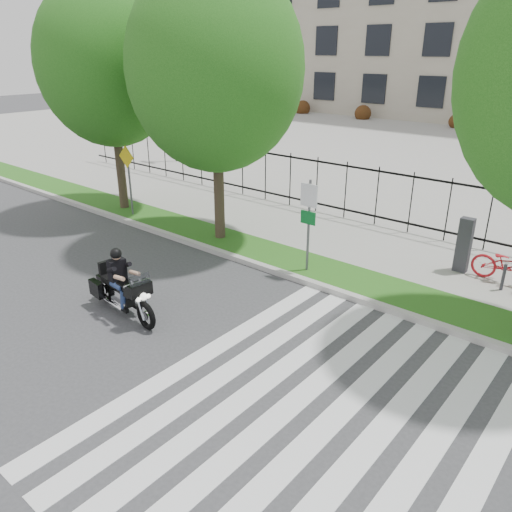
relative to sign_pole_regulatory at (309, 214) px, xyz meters
The scene contains 13 objects.
ground 5.14m from the sign_pole_regulatory, 108.91° to the right, with size 120.00×120.00×0.00m, color #38393B.
curb 2.34m from the sign_pole_regulatory, 163.03° to the right, with size 60.00×0.20×0.15m, color #AAA7A0.
grass_verge 2.32m from the sign_pole_regulatory, 166.69° to the left, with size 60.00×1.50×0.15m, color #235A16.
sidewalk 3.67m from the sign_pole_regulatory, 118.65° to the left, with size 60.00×3.50×0.15m, color #99978F.
plaza 20.55m from the sign_pole_regulatory, 94.39° to the left, with size 80.00×34.00×0.10m, color #99978F.
crosswalk_stripes 5.88m from the sign_pole_regulatory, 54.58° to the right, with size 5.70×8.00×0.01m, color silver, non-canonical shape.
iron_fence 4.92m from the sign_pole_regulatory, 108.75° to the left, with size 30.00×0.06×2.00m, color black, non-canonical shape.
lamp_post_left 15.53m from the sign_pole_regulatory, 151.32° to the left, with size 1.06×0.70×4.25m.
street_tree_0 9.32m from the sign_pole_regulatory, behind, with size 4.90×4.90×7.94m.
street_tree_1 5.00m from the sign_pole_regulatory, behind, with size 5.07×5.07×7.97m.
sign_pole_regulatory is the anchor object (origin of this frame).
sign_pole_warning 7.65m from the sign_pole_regulatory, behind, with size 0.78×0.09×2.49m.
motorcycle_rider 5.04m from the sign_pole_regulatory, 114.14° to the right, with size 2.50×0.83×1.93m.
Camera 1 is at (8.47, -5.81, 5.75)m, focal length 35.00 mm.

